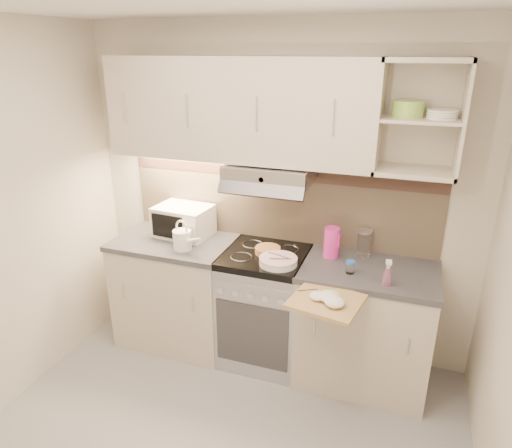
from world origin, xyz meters
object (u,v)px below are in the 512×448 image
Objects in this scene: pink_pitcher at (332,243)px; spray_bottle at (388,274)px; cutting_board at (326,301)px; watering_can at (183,239)px; electric_range at (265,306)px; plate_stack at (278,261)px; microwave at (183,221)px; glass_jar at (364,243)px.

pink_pitcher is 1.20× the size of spray_bottle.
pink_pitcher is at bearing 108.36° from cutting_board.
watering_can is 1.19m from cutting_board.
pink_pitcher is (0.46, 0.10, 0.56)m from electric_range.
pink_pitcher reaches higher than cutting_board.
pink_pitcher is 0.50m from spray_bottle.
electric_range is at bearing 149.19° from cutting_board.
spray_bottle is (0.73, -0.05, 0.05)m from plate_stack.
watering_can is at bearing -58.41° from microwave.
microwave reaches higher than cutting_board.
pink_pitcher is (0.32, 0.24, 0.09)m from plate_stack.
electric_range is at bearing -153.80° from pink_pitcher.
pink_pitcher is 0.60m from cutting_board.
electric_range is 0.84m from cutting_board.
electric_range is at bearing 32.67° from watering_can.
watering_can is 1.34× the size of glass_jar.
plate_stack is 0.73m from spray_bottle.
glass_jar reaches higher than spray_bottle.
pink_pitcher reaches higher than plate_stack.
cutting_board is (0.40, -0.33, -0.05)m from plate_stack.
glass_jar is 0.70m from cutting_board.
microwave is 1.70× the size of watering_can.
pink_pitcher is 0.54× the size of cutting_board.
electric_range is 3.39× the size of plate_stack.
spray_bottle is 0.45× the size of cutting_board.
spray_bottle is at bearing -63.38° from glass_jar.
microwave reaches higher than glass_jar.
plate_stack is at bearing 19.21° from watering_can.
glass_jar reaches higher than electric_range.
watering_can is 1.08m from pink_pitcher.
watering_can reaches higher than glass_jar.
microwave is 1.10× the size of cutting_board.
plate_stack is 1.36× the size of glass_jar.
electric_range is 0.89m from glass_jar.
glass_jar is at bearing 109.94° from spray_bottle.
pink_pitcher is 0.24m from glass_jar.
plate_stack is 1.44× the size of spray_bottle.
microwave is 1.63m from spray_bottle.
plate_stack is at bearing -128.76° from pink_pitcher.
glass_jar is at bearing 38.80° from pink_pitcher.
cutting_board is (0.08, -0.57, -0.14)m from pink_pitcher.
glass_jar reaches higher than plate_stack.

